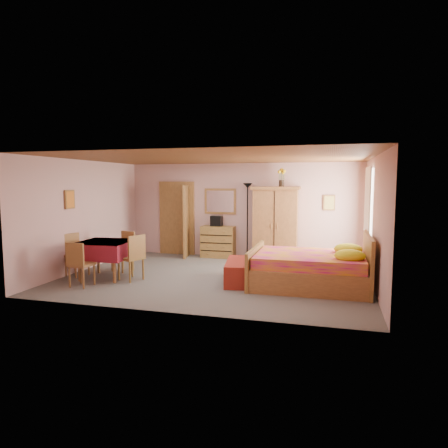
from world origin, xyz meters
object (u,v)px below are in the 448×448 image
(chair_south, at_px, (82,264))
(chair_west, at_px, (77,255))
(stereo, at_px, (217,221))
(chair_north, at_px, (122,252))
(bench, at_px, (239,271))
(chair_east, at_px, (131,257))
(wardrobe, at_px, (275,224))
(bed, at_px, (310,260))
(floor_lamp, at_px, (247,221))
(chest_of_drawers, at_px, (218,242))
(sunflower_vase, at_px, (282,177))
(dining_table, at_px, (106,260))
(wall_mirror, at_px, (220,201))

(chair_south, relative_size, chair_west, 0.96)
(stereo, xyz_separation_m, chair_north, (-1.63, -2.30, -0.55))
(bench, bearing_deg, chair_east, -169.15)
(wardrobe, relative_size, chair_east, 2.01)
(chair_south, bearing_deg, bed, 19.83)
(wardrobe, height_order, chair_north, wardrobe)
(bed, bearing_deg, wardrobe, 113.19)
(floor_lamp, xyz_separation_m, chair_west, (-3.24, -2.99, -0.56))
(stereo, relative_size, bench, 0.23)
(floor_lamp, bearing_deg, bed, -54.28)
(chair_north, distance_m, chair_west, 1.01)
(floor_lamp, height_order, chair_west, floor_lamp)
(chest_of_drawers, relative_size, wardrobe, 0.47)
(chair_south, xyz_separation_m, chair_west, (-0.65, 0.76, 0.02))
(stereo, bearing_deg, chair_west, -128.42)
(sunflower_vase, relative_size, chair_north, 0.51)
(dining_table, bearing_deg, wall_mirror, 61.77)
(sunflower_vase, height_order, chair_west, sunflower_vase)
(wall_mirror, relative_size, wardrobe, 0.46)
(wardrobe, relative_size, bench, 1.47)
(bed, bearing_deg, stereo, 136.68)
(bench, bearing_deg, chest_of_drawers, 114.71)
(stereo, bearing_deg, chair_east, -108.66)
(chair_east, bearing_deg, chair_south, 158.37)
(stereo, bearing_deg, chest_of_drawers, -24.06)
(stereo, bearing_deg, chair_south, -114.64)
(chest_of_drawers, relative_size, bed, 0.40)
(stereo, relative_size, chair_south, 0.34)
(wall_mirror, xyz_separation_m, floor_lamp, (0.82, -0.18, -0.52))
(chest_of_drawers, relative_size, chair_north, 0.99)
(chest_of_drawers, height_order, wall_mirror, wall_mirror)
(bench, relative_size, chair_south, 1.48)
(bed, height_order, chair_east, bed)
(wall_mirror, xyz_separation_m, chair_north, (-1.69, -2.48, -1.09))
(wall_mirror, distance_m, floor_lamp, 0.99)
(wall_mirror, xyz_separation_m, chair_west, (-2.43, -3.17, -1.08))
(bed, xyz_separation_m, chair_north, (-4.31, 0.22, -0.07))
(chair_south, bearing_deg, wall_mirror, 69.90)
(wardrobe, xyz_separation_m, chair_west, (-4.03, -2.85, -0.51))
(floor_lamp, relative_size, sunflower_vase, 4.33)
(chest_of_drawers, bearing_deg, bed, -44.35)
(wall_mirror, height_order, bed, wall_mirror)
(dining_table, xyz_separation_m, chair_north, (0.02, 0.69, 0.06))
(chair_west, bearing_deg, dining_table, 107.72)
(bench, bearing_deg, sunflower_vase, 77.13)
(wardrobe, xyz_separation_m, chair_north, (-3.29, -2.15, -0.52))
(floor_lamp, bearing_deg, bench, -82.06)
(chair_north, bearing_deg, sunflower_vase, -130.42)
(chair_north, bearing_deg, bench, -168.65)
(bed, bearing_deg, floor_lamp, 125.54)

